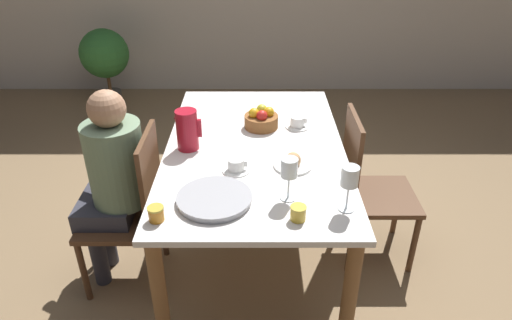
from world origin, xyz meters
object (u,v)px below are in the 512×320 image
object	(u,v)px
chair_person_side	(134,209)
fruit_bowl	(263,119)
serving_tray	(216,199)
jam_jar_red	(299,212)
person_seated	(114,175)
bread_plate	(294,163)
wine_glass_juice	(290,170)
chair_opposite	(369,187)
jam_jar_amber	(157,213)
teacup_near_person	(237,166)
teacup_across	(299,123)
potted_plant	(106,57)
wine_glass_water	(351,178)
red_pitcher	(188,130)

from	to	relation	value
chair_person_side	fruit_bowl	bearing A→B (deg)	-59.32
serving_tray	jam_jar_red	bearing A→B (deg)	-19.75
serving_tray	fruit_bowl	distance (m)	0.79
person_seated	jam_jar_red	xyz separation A→B (m)	(0.94, -0.51, 0.13)
bread_plate	wine_glass_juice	bearing A→B (deg)	-98.30
serving_tray	chair_opposite	bearing A→B (deg)	33.75
chair_opposite	jam_jar_amber	xyz separation A→B (m)	(-1.08, -0.70, 0.33)
teacup_near_person	wine_glass_juice	bearing A→B (deg)	-44.76
jam_jar_red	person_seated	bearing A→B (deg)	151.60
person_seated	teacup_across	bearing A→B (deg)	-69.08
chair_person_side	bread_plate	distance (m)	0.92
serving_tray	bread_plate	distance (m)	0.48
jam_jar_amber	potted_plant	size ratio (longest dim) A/B	0.08
teacup_near_person	fruit_bowl	bearing A→B (deg)	75.27
teacup_near_person	bread_plate	xyz separation A→B (m)	(0.29, 0.04, -0.01)
serving_tray	jam_jar_amber	distance (m)	0.27
teacup_near_person	fruit_bowl	world-z (taller)	fruit_bowl
potted_plant	jam_jar_amber	bearing A→B (deg)	-69.50
wine_glass_juice	potted_plant	xyz separation A→B (m)	(-1.69, 2.85, -0.38)
teacup_near_person	fruit_bowl	distance (m)	0.51
potted_plant	wine_glass_water	bearing A→B (deg)	-56.51
wine_glass_juice	fruit_bowl	bearing A→B (deg)	98.78
jam_jar_red	fruit_bowl	size ratio (longest dim) A/B	0.35
person_seated	red_pitcher	xyz separation A→B (m)	(0.40, 0.12, 0.21)
teacup_near_person	bread_plate	size ratio (longest dim) A/B	0.73
wine_glass_juice	potted_plant	size ratio (longest dim) A/B	0.25
chair_opposite	wine_glass_juice	size ratio (longest dim) A/B	4.54
jam_jar_amber	jam_jar_red	distance (m)	0.60
teacup_across	serving_tray	world-z (taller)	teacup_across
jam_jar_red	potted_plant	bearing A→B (deg)	119.82
chair_opposite	fruit_bowl	world-z (taller)	chair_opposite
teacup_near_person	fruit_bowl	xyz separation A→B (m)	(0.13, 0.50, 0.02)
serving_tray	potted_plant	size ratio (longest dim) A/B	0.41
chair_opposite	wine_glass_water	world-z (taller)	wine_glass_water
jam_jar_amber	red_pitcher	bearing A→B (deg)	85.26
teacup_across	fruit_bowl	bearing A→B (deg)	-179.31
person_seated	potted_plant	distance (m)	2.62
chair_person_side	jam_jar_amber	size ratio (longest dim) A/B	13.40
bread_plate	jam_jar_amber	size ratio (longest dim) A/B	2.79
wine_glass_water	potted_plant	world-z (taller)	wine_glass_water
chair_opposite	serving_tray	distance (m)	1.06
teacup_across	bread_plate	size ratio (longest dim) A/B	0.73
wine_glass_water	teacup_across	bearing A→B (deg)	100.35
chair_person_side	potted_plant	xyz separation A→B (m)	(-0.87, 2.53, 0.06)
chair_person_side	serving_tray	world-z (taller)	chair_person_side
fruit_bowl	red_pitcher	bearing A→B (deg)	-146.83
chair_person_side	wine_glass_juice	distance (m)	0.98
chair_person_side	red_pitcher	size ratio (longest dim) A/B	4.23
wine_glass_water	wine_glass_juice	size ratio (longest dim) A/B	1.04
chair_person_side	fruit_bowl	world-z (taller)	chair_person_side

